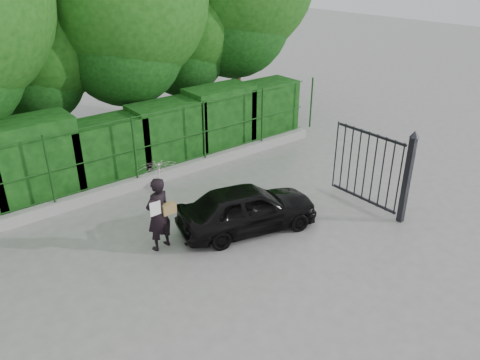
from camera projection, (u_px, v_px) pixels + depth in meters
ground at (221, 268)px, 9.84m from camera, size 80.00×80.00×0.00m
kerb at (125, 186)px, 12.95m from camera, size 14.00×0.25×0.30m
fence at (128, 149)px, 12.61m from camera, size 14.13×0.06×1.80m
hedge at (103, 148)px, 13.23m from camera, size 14.20×1.20×2.23m
trees at (96, 4)px, 13.92m from camera, size 17.10×6.15×8.08m
gate at (390, 171)px, 11.38m from camera, size 0.22×2.33×2.36m
woman at (160, 193)px, 10.02m from camera, size 0.97×0.96×2.03m
car at (248, 208)px, 11.00m from camera, size 3.56×2.16×1.13m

